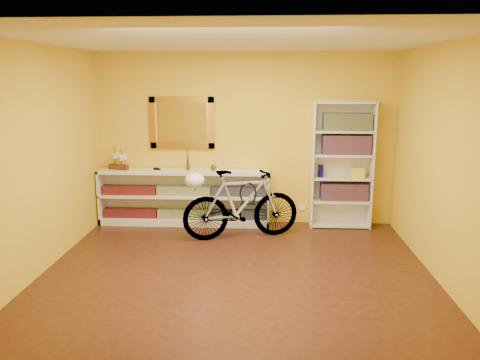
# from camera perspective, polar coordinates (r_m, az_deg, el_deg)

# --- Properties ---
(floor) EXTENTS (4.50, 4.00, 0.01)m
(floor) POSITION_cam_1_polar(r_m,az_deg,el_deg) (5.59, -0.41, -11.17)
(floor) COLOR #33160E
(floor) RESTS_ON ground
(ceiling) EXTENTS (4.50, 4.00, 0.01)m
(ceiling) POSITION_cam_1_polar(r_m,az_deg,el_deg) (5.14, -0.45, 16.60)
(ceiling) COLOR silver
(ceiling) RESTS_ON ground
(back_wall) EXTENTS (4.50, 0.01, 2.60)m
(back_wall) POSITION_cam_1_polar(r_m,az_deg,el_deg) (7.19, 0.58, 4.94)
(back_wall) COLOR gold
(back_wall) RESTS_ON ground
(left_wall) EXTENTS (0.01, 4.00, 2.60)m
(left_wall) POSITION_cam_1_polar(r_m,az_deg,el_deg) (5.80, -23.28, 2.17)
(left_wall) COLOR gold
(left_wall) RESTS_ON ground
(right_wall) EXTENTS (0.01, 4.00, 2.60)m
(right_wall) POSITION_cam_1_polar(r_m,az_deg,el_deg) (5.54, 23.54, 1.72)
(right_wall) COLOR gold
(right_wall) RESTS_ON ground
(gilt_mirror) EXTENTS (0.98, 0.06, 0.78)m
(gilt_mirror) POSITION_cam_1_polar(r_m,az_deg,el_deg) (7.22, -7.03, 6.89)
(gilt_mirror) COLOR olive
(gilt_mirror) RESTS_ON back_wall
(wall_socket) EXTENTS (0.09, 0.02, 0.09)m
(wall_socket) POSITION_cam_1_polar(r_m,az_deg,el_deg) (7.39, 7.56, -3.27)
(wall_socket) COLOR silver
(wall_socket) RESTS_ON back_wall
(console_unit) EXTENTS (2.60, 0.35, 0.85)m
(console_unit) POSITION_cam_1_polar(r_m,az_deg,el_deg) (7.26, -6.77, -2.09)
(console_unit) COLOR silver
(console_unit) RESTS_ON floor
(cd_row_lower) EXTENTS (2.50, 0.13, 0.14)m
(cd_row_lower) POSITION_cam_1_polar(r_m,az_deg,el_deg) (7.31, -6.75, -4.07)
(cd_row_lower) COLOR black
(cd_row_lower) RESTS_ON console_unit
(cd_row_upper) EXTENTS (2.50, 0.13, 0.14)m
(cd_row_upper) POSITION_cam_1_polar(r_m,az_deg,el_deg) (7.22, -6.82, -1.29)
(cd_row_upper) COLOR navy
(cd_row_upper) RESTS_ON console_unit
(model_ship) EXTENTS (0.32, 0.19, 0.36)m
(model_ship) POSITION_cam_1_polar(r_m,az_deg,el_deg) (7.38, -14.53, 2.60)
(model_ship) COLOR #411D12
(model_ship) RESTS_ON console_unit
(toy_car) EXTENTS (0.00, 0.00, 0.00)m
(toy_car) POSITION_cam_1_polar(r_m,az_deg,el_deg) (7.25, -10.01, 1.23)
(toy_car) COLOR black
(toy_car) RESTS_ON console_unit
(bronze_ornament) EXTENTS (0.06, 0.06, 0.34)m
(bronze_ornament) POSITION_cam_1_polar(r_m,az_deg,el_deg) (7.13, -6.35, 2.54)
(bronze_ornament) COLOR brown
(bronze_ornament) RESTS_ON console_unit
(decorative_orb) EXTENTS (0.09, 0.09, 0.09)m
(decorative_orb) POSITION_cam_1_polar(r_m,az_deg,el_deg) (7.10, -3.26, 1.51)
(decorative_orb) COLOR brown
(decorative_orb) RESTS_ON console_unit
(bookcase) EXTENTS (0.90, 0.30, 1.90)m
(bookcase) POSITION_cam_1_polar(r_m,az_deg,el_deg) (7.16, 12.21, 1.80)
(bookcase) COLOR silver
(bookcase) RESTS_ON floor
(book_row_a) EXTENTS (0.70, 0.22, 0.26)m
(book_row_a) POSITION_cam_1_polar(r_m,az_deg,el_deg) (7.25, 12.45, -1.35)
(book_row_a) COLOR maroon
(book_row_a) RESTS_ON bookcase
(book_row_b) EXTENTS (0.70, 0.22, 0.28)m
(book_row_b) POSITION_cam_1_polar(r_m,az_deg,el_deg) (7.12, 12.71, 4.21)
(book_row_b) COLOR maroon
(book_row_b) RESTS_ON bookcase
(book_row_c) EXTENTS (0.70, 0.22, 0.25)m
(book_row_c) POSITION_cam_1_polar(r_m,az_deg,el_deg) (7.08, 12.84, 6.89)
(book_row_c) COLOR #1A525D
(book_row_c) RESTS_ON bookcase
(travel_mug) EXTENTS (0.08, 0.08, 0.19)m
(travel_mug) POSITION_cam_1_polar(r_m,az_deg,el_deg) (7.11, 9.72, 1.10)
(travel_mug) COLOR navy
(travel_mug) RESTS_ON bookcase
(red_tin) EXTENTS (0.16, 0.16, 0.19)m
(red_tin) POSITION_cam_1_polar(r_m,az_deg,el_deg) (7.08, 10.78, 6.73)
(red_tin) COLOR #9C2816
(red_tin) RESTS_ON bookcase
(yellow_bag) EXTENTS (0.22, 0.18, 0.15)m
(yellow_bag) POSITION_cam_1_polar(r_m,az_deg,el_deg) (7.18, 14.18, 0.85)
(yellow_bag) COLOR yellow
(yellow_bag) RESTS_ON bookcase
(bicycle) EXTENTS (0.87, 1.73, 0.99)m
(bicycle) POSITION_cam_1_polar(r_m,az_deg,el_deg) (6.56, 0.14, -2.95)
(bicycle) COLOR silver
(bicycle) RESTS_ON floor
(helmet) EXTENTS (0.27, 0.26, 0.20)m
(helmet) POSITION_cam_1_polar(r_m,az_deg,el_deg) (6.37, -5.50, -0.01)
(helmet) COLOR white
(helmet) RESTS_ON bicycle
(u_lock) EXTENTS (0.24, 0.03, 0.24)m
(u_lock) POSITION_cam_1_polar(r_m,az_deg,el_deg) (6.55, 0.98, -1.65)
(u_lock) COLOR black
(u_lock) RESTS_ON bicycle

